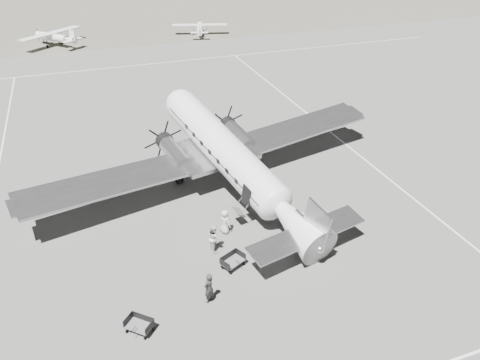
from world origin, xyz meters
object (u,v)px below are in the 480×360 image
at_px(light_plane_right, 200,29).
at_px(baggage_cart_near, 233,261).
at_px(dc3_airliner, 231,159).
at_px(light_plane_left, 54,39).
at_px(passenger, 225,222).
at_px(baggage_cart_far, 139,326).
at_px(ramp_agent, 214,238).
at_px(ground_crew, 209,288).

xyz_separation_m(light_plane_right, baggage_cart_near, (-13.92, -57.72, -0.55)).
xyz_separation_m(dc3_airliner, light_plane_left, (-12.06, 50.23, -1.73)).
relative_size(dc3_airliner, passenger, 17.11).
height_order(baggage_cart_far, passenger, passenger).
bearing_deg(passenger, light_plane_left, -12.27).
bearing_deg(dc3_airliner, baggage_cart_far, -141.18).
relative_size(light_plane_left, baggage_cart_near, 7.46).
bearing_deg(baggage_cart_far, light_plane_left, 135.55).
bearing_deg(ramp_agent, light_plane_right, -16.04).
relative_size(baggage_cart_far, passenger, 0.82).
distance_m(ground_crew, passenger, 6.40).
relative_size(dc3_airliner, ground_crew, 15.62).
bearing_deg(baggage_cart_near, light_plane_left, 73.19).
distance_m(light_plane_left, ramp_agent, 57.15).
bearing_deg(dc3_airliner, light_plane_right, 64.16).
bearing_deg(ramp_agent, baggage_cart_far, 130.74).
height_order(baggage_cart_far, ramp_agent, ramp_agent).
xyz_separation_m(light_plane_left, baggage_cart_far, (3.16, -61.57, -0.75)).
relative_size(light_plane_left, ground_crew, 5.75).
bearing_deg(light_plane_left, light_plane_right, -42.30).
bearing_deg(ground_crew, light_plane_left, -117.57).
distance_m(light_plane_right, baggage_cart_near, 59.37).
xyz_separation_m(light_plane_left, passenger, (10.01, -54.97, -0.27)).
relative_size(baggage_cart_far, ground_crew, 0.75).
bearing_deg(baggage_cart_near, ground_crew, -159.83).
bearing_deg(dc3_airliner, ramp_agent, -130.72).
bearing_deg(light_plane_left, baggage_cart_far, -127.56).
distance_m(baggage_cart_far, ramp_agent, 7.62).
bearing_deg(light_plane_left, dc3_airliner, -117.00).
distance_m(light_plane_left, passenger, 55.87).
bearing_deg(ramp_agent, light_plane_left, 7.38).
relative_size(light_plane_right, baggage_cart_near, 6.24).
distance_m(ground_crew, ramp_agent, 4.53).
height_order(light_plane_left, passenger, light_plane_left).
bearing_deg(ground_crew, baggage_cart_near, -168.24).
xyz_separation_m(light_plane_right, baggage_cart_far, (-20.12, -60.84, -0.56)).
bearing_deg(light_plane_right, light_plane_left, -165.69).
height_order(light_plane_right, baggage_cart_near, light_plane_right).
bearing_deg(baggage_cart_near, passenger, 53.59).
bearing_deg(dc3_airliner, light_plane_left, 90.44).
bearing_deg(baggage_cart_far, baggage_cart_near, 69.34).
distance_m(baggage_cart_near, ground_crew, 3.18).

